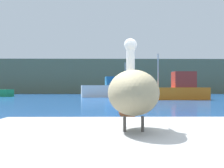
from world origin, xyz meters
The scene contains 6 objects.
hillside_backdrop centered at (0.00, 63.60, 3.50)m, with size 140.00×11.88×7.00m, color #5B664C.
pelican centered at (-0.06, -0.16, 1.12)m, with size 0.49×1.26×0.94m.
fishing_boat_orange centered at (6.79, 27.06, 1.00)m, with size 6.29×2.14×4.57m.
fishing_boat_teal centered at (10.97, 42.02, 0.77)m, with size 5.96×4.20×3.69m.
fishing_boat_white centered at (0.00, 35.69, 0.93)m, with size 7.22×3.17×4.44m.
mooring_buoy centered at (0.43, 7.81, 0.32)m, with size 0.65×0.65×0.65m, color #E54C19.
Camera 1 is at (-0.31, -3.08, 1.15)m, focal length 48.93 mm.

